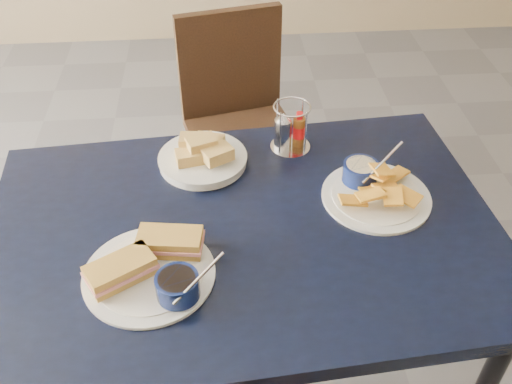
{
  "coord_description": "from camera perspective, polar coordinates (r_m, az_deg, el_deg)",
  "views": [
    {
      "loc": [
        0.17,
        -1.06,
        1.68
      ],
      "look_at": [
        0.25,
        -0.06,
        0.82
      ],
      "focal_mm": 40.0,
      "sensor_mm": 36.0,
      "label": 1
    }
  ],
  "objects": [
    {
      "name": "ground",
      "position": [
        1.99,
        -7.75,
        -17.43
      ],
      "size": [
        6.0,
        6.0,
        0.0
      ],
      "primitive_type": "plane",
      "color": "#58585E",
      "rests_on": "ground"
    },
    {
      "name": "dining_table",
      "position": [
        1.39,
        -1.11,
        -5.46
      ],
      "size": [
        1.25,
        0.89,
        0.75
      ],
      "color": "black",
      "rests_on": "ground"
    },
    {
      "name": "chair_far",
      "position": [
        2.24,
        -1.43,
        8.3
      ],
      "size": [
        0.48,
        0.47,
        0.85
      ],
      "color": "black",
      "rests_on": "ground"
    },
    {
      "name": "sandwich_plate",
      "position": [
        1.24,
        -10.27,
        -7.45
      ],
      "size": [
        0.31,
        0.28,
        0.12
      ],
      "color": "white",
      "rests_on": "dining_table"
    },
    {
      "name": "plantain_plate",
      "position": [
        1.44,
        11.48,
        0.5
      ],
      "size": [
        0.27,
        0.27,
        0.12
      ],
      "color": "white",
      "rests_on": "dining_table"
    },
    {
      "name": "bread_basket",
      "position": [
        1.51,
        -5.35,
        3.64
      ],
      "size": [
        0.23,
        0.23,
        0.08
      ],
      "color": "white",
      "rests_on": "dining_table"
    },
    {
      "name": "condiment_caddy",
      "position": [
        1.55,
        3.33,
        6.16
      ],
      "size": [
        0.11,
        0.11,
        0.14
      ],
      "color": "silver",
      "rests_on": "dining_table"
    }
  ]
}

